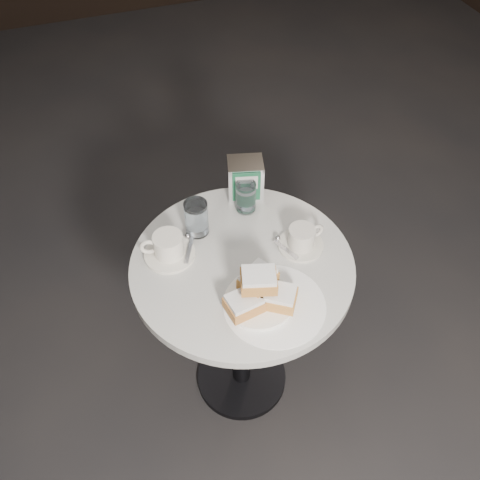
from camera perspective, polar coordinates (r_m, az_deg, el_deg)
name	(u,v)px	position (r m, az deg, el deg)	size (l,w,h in m)	color
ground	(242,378)	(2.28, 0.17, -14.56)	(7.00, 7.00, 0.00)	black
cafe_table	(242,301)	(1.82, 0.21, -6.48)	(0.70, 0.70, 0.74)	black
sugar_spill	(274,305)	(1.56, 3.70, -6.91)	(0.30, 0.30, 0.00)	white
beignet_plate	(260,293)	(1.53, 2.10, -5.66)	(0.23, 0.23, 0.13)	white
coffee_cup_left	(168,247)	(1.67, -7.66, -0.77)	(0.19, 0.19, 0.08)	white
coffee_cup_right	(302,239)	(1.69, 6.60, 0.12)	(0.17, 0.17, 0.08)	silver
water_glass_left	(196,218)	(1.71, -4.66, 2.33)	(0.09, 0.09, 0.12)	white
water_glass_right	(246,197)	(1.79, 0.62, 4.59)	(0.08, 0.08, 0.11)	silver
napkin_dispenser	(245,178)	(1.83, 0.56, 6.60)	(0.14, 0.12, 0.14)	white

